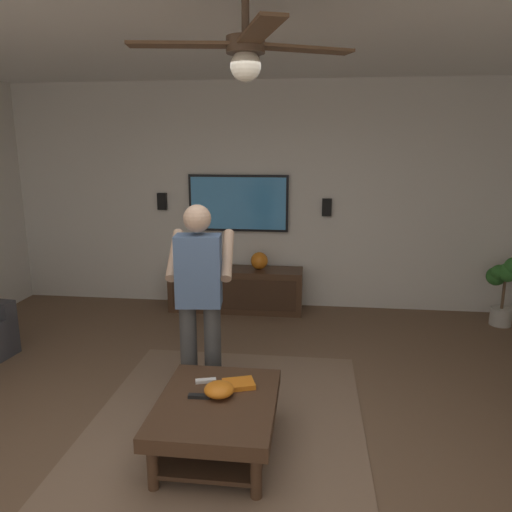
# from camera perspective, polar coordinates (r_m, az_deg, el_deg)

# --- Properties ---
(ground_plane) EXTENTS (8.00, 8.00, 0.00)m
(ground_plane) POSITION_cam_1_polar(r_m,az_deg,el_deg) (3.62, -4.85, -22.23)
(ground_plane) COLOR brown
(wall_back_tv) EXTENTS (0.10, 6.87, 2.88)m
(wall_back_tv) POSITION_cam_1_polar(r_m,az_deg,el_deg) (6.27, 1.01, 7.06)
(wall_back_tv) COLOR silver
(wall_back_tv) RESTS_ON ground
(area_rug) EXTENTS (2.79, 2.08, 0.01)m
(area_rug) POSITION_cam_1_polar(r_m,az_deg,el_deg) (3.78, -3.94, -20.39)
(area_rug) COLOR #7A604C
(area_rug) RESTS_ON ground
(coffee_table) EXTENTS (1.00, 0.80, 0.40)m
(coffee_table) POSITION_cam_1_polar(r_m,az_deg,el_deg) (3.46, -4.66, -18.18)
(coffee_table) COLOR #422B1C
(coffee_table) RESTS_ON ground
(media_console) EXTENTS (0.45, 1.70, 0.55)m
(media_console) POSITION_cam_1_polar(r_m,az_deg,el_deg) (6.22, -2.38, -3.99)
(media_console) COLOR #422B1C
(media_console) RESTS_ON ground
(tv) EXTENTS (0.05, 1.29, 0.73)m
(tv) POSITION_cam_1_polar(r_m,az_deg,el_deg) (6.23, -2.12, 6.29)
(tv) COLOR black
(person_standing) EXTENTS (0.57, 0.58, 1.64)m
(person_standing) POSITION_cam_1_polar(r_m,az_deg,el_deg) (3.92, -6.74, -4.18)
(person_standing) COLOR #3F3F3F
(person_standing) RESTS_ON ground
(potted_plant_tall) EXTENTS (0.39, 0.33, 0.85)m
(potted_plant_tall) POSITION_cam_1_polar(r_m,az_deg,el_deg) (6.29, 27.34, -2.95)
(potted_plant_tall) COLOR #B7B2A8
(potted_plant_tall) RESTS_ON ground
(bowl) EXTENTS (0.21, 0.21, 0.09)m
(bowl) POSITION_cam_1_polar(r_m,az_deg,el_deg) (3.43, -4.41, -15.54)
(bowl) COLOR orange
(bowl) RESTS_ON coffee_table
(remote_white) EXTENTS (0.09, 0.16, 0.02)m
(remote_white) POSITION_cam_1_polar(r_m,az_deg,el_deg) (3.63, -5.99, -14.53)
(remote_white) COLOR white
(remote_white) RESTS_ON coffee_table
(remote_black) EXTENTS (0.05, 0.15, 0.02)m
(remote_black) POSITION_cam_1_polar(r_m,az_deg,el_deg) (3.44, -6.77, -16.22)
(remote_black) COLOR black
(remote_black) RESTS_ON coffee_table
(book) EXTENTS (0.22, 0.26, 0.04)m
(book) POSITION_cam_1_polar(r_m,az_deg,el_deg) (3.56, -2.07, -14.96)
(book) COLOR orange
(book) RESTS_ON coffee_table
(vase_round) EXTENTS (0.22, 0.22, 0.22)m
(vase_round) POSITION_cam_1_polar(r_m,az_deg,el_deg) (6.10, 0.40, -0.56)
(vase_round) COLOR orange
(vase_round) RESTS_ON media_console
(wall_speaker_left) EXTENTS (0.06, 0.12, 0.22)m
(wall_speaker_left) POSITION_cam_1_polar(r_m,az_deg,el_deg) (6.17, 8.41, 5.75)
(wall_speaker_left) COLOR black
(wall_speaker_right) EXTENTS (0.06, 0.12, 0.22)m
(wall_speaker_right) POSITION_cam_1_polar(r_m,az_deg,el_deg) (6.47, -11.08, 6.39)
(wall_speaker_right) COLOR black
(ceiling_fan) EXTENTS (1.19, 1.17, 0.46)m
(ceiling_fan) POSITION_cam_1_polar(r_m,az_deg,el_deg) (2.68, -1.12, 23.14)
(ceiling_fan) COLOR #4C3828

